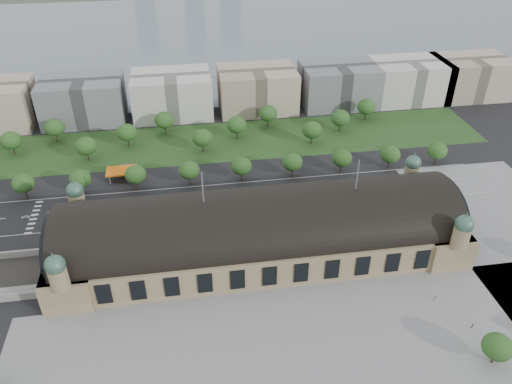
{
  "coord_description": "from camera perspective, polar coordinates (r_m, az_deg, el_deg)",
  "views": [
    {
      "loc": [
        -24.07,
        -143.82,
        123.82
      ],
      "look_at": [
        1.72,
        20.72,
        14.0
      ],
      "focal_mm": 35.0,
      "sensor_mm": 36.0,
      "label": 1
    }
  ],
  "objects": [
    {
      "name": "pedestrian_0",
      "position": [
        182.89,
        19.82,
        -11.37
      ],
      "size": [
        0.95,
        0.7,
        1.73
      ],
      "primitive_type": "imported",
      "rotation": [
        0.0,
        0.0,
        -0.28
      ],
      "color": "gray",
      "rests_on": "ground"
    },
    {
      "name": "road_slab",
      "position": [
        220.01,
        -6.3,
        -1.08
      ],
      "size": [
        260.0,
        26.0,
        0.1
      ],
      "primitive_type": "cube",
      "color": "black",
      "rests_on": "ground"
    },
    {
      "name": "petrol_station",
      "position": [
        243.36,
        -14.74,
        2.42
      ],
      "size": [
        14.0,
        13.0,
        5.05
      ],
      "color": "orange",
      "rests_on": "ground"
    },
    {
      "name": "office_2",
      "position": [
        303.74,
        -19.14,
        9.94
      ],
      "size": [
        45.0,
        32.0,
        24.0
      ],
      "primitive_type": "cube",
      "color": "gray",
      "rests_on": "ground"
    },
    {
      "name": "office_5",
      "position": [
        313.02,
        9.41,
        12.02
      ],
      "size": [
        45.0,
        32.0,
        24.0
      ],
      "primitive_type": "cube",
      "color": "gray",
      "rests_on": "ground"
    },
    {
      "name": "ground",
      "position": [
        191.3,
        0.46,
        -6.94
      ],
      "size": [
        900.0,
        900.0,
        0.0
      ],
      "primitive_type": "plane",
      "color": "black",
      "rests_on": "ground"
    },
    {
      "name": "traffic_car_2",
      "position": [
        222.96,
        -20.84,
        -2.6
      ],
      "size": [
        5.87,
        2.94,
        1.6
      ],
      "primitive_type": "imported",
      "rotation": [
        0.0,
        0.0,
        -1.62
      ],
      "color": "black",
      "rests_on": "ground"
    },
    {
      "name": "tree_row_9",
      "position": [
        258.27,
        20.02,
        4.46
      ],
      "size": [
        9.6,
        9.6,
        11.52
      ],
      "color": "#2D2116",
      "rests_on": "ground"
    },
    {
      "name": "traffic_car_4",
      "position": [
        216.26,
        4.99,
        -1.45
      ],
      "size": [
        4.11,
        1.71,
        1.39
      ],
      "primitive_type": "imported",
      "rotation": [
        0.0,
        0.0,
        -1.55
      ],
      "color": "#192646",
      "rests_on": "ground"
    },
    {
      "name": "lake",
      "position": [
        459.47,
        -5.85,
        17.6
      ],
      "size": [
        700.0,
        320.0,
        0.08
      ],
      "primitive_type": "cube",
      "color": "slate",
      "rests_on": "ground"
    },
    {
      "name": "tree_row_6",
      "position": [
        233.66,
        4.18,
        3.43
      ],
      "size": [
        9.6,
        9.6,
        11.52
      ],
      "color": "#2D2116",
      "rests_on": "ground"
    },
    {
      "name": "grass_belt",
      "position": [
        267.39,
        -5.98,
        5.62
      ],
      "size": [
        300.0,
        45.0,
        0.1
      ],
      "primitive_type": "cube",
      "color": "#25461C",
      "rests_on": "ground"
    },
    {
      "name": "office_4",
      "position": [
        301.78,
        0.13,
        11.65
      ],
      "size": [
        45.0,
        32.0,
        24.0
      ],
      "primitive_type": "cube",
      "color": "#BFAC96",
      "rests_on": "ground"
    },
    {
      "name": "bus_east",
      "position": [
        217.04,
        6.21,
        -1.05
      ],
      "size": [
        12.57,
        3.28,
        3.48
      ],
      "primitive_type": "imported",
      "rotation": [
        0.0,
        0.0,
        1.6
      ],
      "color": "silver",
      "rests_on": "ground"
    },
    {
      "name": "tree_row_8",
      "position": [
        248.02,
        15.1,
        4.17
      ],
      "size": [
        9.6,
        9.6,
        11.52
      ],
      "color": "#2D2116",
      "rests_on": "ground"
    },
    {
      "name": "traffic_car_3",
      "position": [
        221.5,
        -8.33,
        -0.77
      ],
      "size": [
        4.94,
        2.19,
        1.41
      ],
      "primitive_type": "imported",
      "rotation": [
        0.0,
        0.0,
        1.53
      ],
      "color": "#983113",
      "rests_on": "ground"
    },
    {
      "name": "traffic_car_0",
      "position": [
        229.28,
        -24.83,
        -2.61
      ],
      "size": [
        3.88,
        1.64,
        1.31
      ],
      "primitive_type": "imported",
      "rotation": [
        0.0,
        0.0,
        -1.55
      ],
      "color": "silver",
      "rests_on": "ground"
    },
    {
      "name": "tree_belt_11",
      "position": [
        294.85,
        12.51,
        9.48
      ],
      "size": [
        10.4,
        10.4,
        12.48
      ],
      "color": "#2D2116",
      "rests_on": "ground"
    },
    {
      "name": "parked_car_1",
      "position": [
        215.95,
        -21.86,
        -4.14
      ],
      "size": [
        6.09,
        4.91,
        1.54
      ],
      "primitive_type": "imported",
      "rotation": [
        0.0,
        0.0,
        -1.07
      ],
      "color": "maroon",
      "rests_on": "ground"
    },
    {
      "name": "tree_belt_3",
      "position": [
        259.32,
        -18.85,
        4.98
      ],
      "size": [
        10.4,
        10.4,
        12.48
      ],
      "color": "#2D2116",
      "rests_on": "ground"
    },
    {
      "name": "traffic_car_1",
      "position": [
        226.83,
        -18.36,
        -1.41
      ],
      "size": [
        4.23,
        1.53,
        1.39
      ],
      "primitive_type": "imported",
      "rotation": [
        0.0,
        0.0,
        1.56
      ],
      "color": "gray",
      "rests_on": "ground"
    },
    {
      "name": "office_7",
      "position": [
        348.13,
        23.18,
        12.01
      ],
      "size": [
        45.0,
        32.0,
        24.0
      ],
      "primitive_type": "cube",
      "color": "#BFAC96",
      "rests_on": "ground"
    },
    {
      "name": "tree_row_2",
      "position": [
        233.63,
        -19.46,
        1.42
      ],
      "size": [
        9.6,
        9.6,
        11.52
      ],
      "color": "#2D2116",
      "rests_on": "ground"
    },
    {
      "name": "parked_car_5",
      "position": [
        205.9,
        -8.73,
        -3.79
      ],
      "size": [
        5.36,
        4.22,
        1.35
      ],
      "primitive_type": "imported",
      "rotation": [
        0.0,
        0.0,
        -1.1
      ],
      "color": "#9C9EA4",
      "rests_on": "ground"
    },
    {
      "name": "pedestrian_1",
      "position": [
        178.01,
        23.48,
        -13.87
      ],
      "size": [
        0.74,
        0.81,
        1.85
      ],
      "primitive_type": "imported",
      "rotation": [
        0.0,
        0.0,
        0.99
      ],
      "color": "gray",
      "rests_on": "ground"
    },
    {
      "name": "office_6",
      "position": [
        329.35,
        17.07,
        12.1
      ],
      "size": [
        45.0,
        32.0,
        24.0
      ],
      "primitive_type": "cube",
      "color": "silver",
      "rests_on": "ground"
    },
    {
      "name": "bus_mid",
      "position": [
        216.82,
        1.59,
        -0.96
      ],
      "size": [
        10.69,
        2.53,
        2.98
      ],
      "primitive_type": "imported",
      "rotation": [
        0.0,
        0.0,
        1.57
      ],
      "color": "beige",
      "rests_on": "ground"
    },
    {
      "name": "tree_belt_10",
      "position": [
        278.4,
        9.63,
        8.34
      ],
      "size": [
        10.4,
        10.4,
        12.48
      ],
      "color": "#2D2116",
      "rests_on": "ground"
    },
    {
      "name": "parked_car_2",
      "position": [
        207.7,
        -14.07,
        -4.12
      ],
      "size": [
        5.39,
        4.38,
        1.47
      ],
      "primitive_type": "imported",
      "rotation": [
        0.0,
        0.0,
        -1.03
      ],
      "color": "#1A1946",
      "rests_on": "ground"
    },
    {
      "name": "tree_plaza_s",
      "position": [
        166.69,
        25.89,
        -15.64
      ],
      "size": [
        9.0,
        9.0,
        10.64
      ],
      "color": "#2D2116",
      "rests_on": "ground"
    },
    {
      "name": "tree_row_1",
      "position": [
        239.71,
        -25.06,
        0.89
      ],
      "size": [
        9.6,
        9.6,
        11.52
      ],
      "color": "#2D2116",
      "rests_on": "ground"
    },
    {
      "name": "office_3",
      "position": [
        298.61,
        -9.57,
        10.94
      ],
      "size": [
        45.0,
        32.0,
        24.0
      ],
      "primitive_type": "cube",
      "color": "silver",
      "rests_on": "ground"
    },
    {
      "name": "plaza_east",
      "position": [
        228.39,
        26.94,
        -3.6
      ],
      "size": [
        56.0,
        100.0,
        0.12
      ],
      "primitive_type": "cube",
      "color": "gray",
      "rests_on": "ground"
    },
    {
      "name": "tree_belt_4",
      "position": [
        267.08,
        -14.53,
        6.6
      ],
      "size": [
        10.4,
        10.4,
        12.48
      ],
      "color": "#2D2116",
      "rests_on": "ground"
    },
    {
      "name": "tree_belt_8",
      "position": [
        280.06,
        1.38,
        8.97
      ],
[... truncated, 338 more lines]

